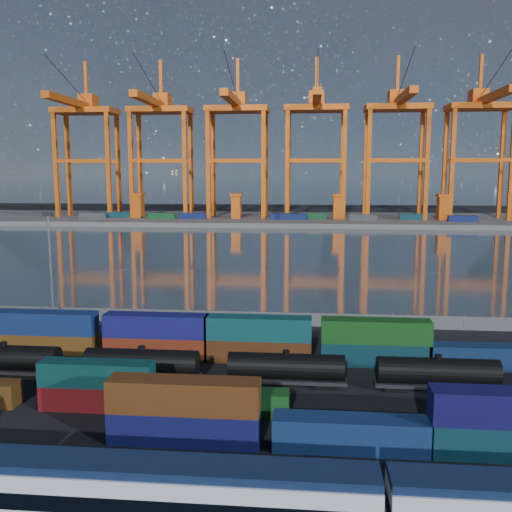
{
  "coord_description": "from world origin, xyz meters",
  "views": [
    {
      "loc": [
        7.94,
        -53.42,
        22.27
      ],
      "look_at": [
        0.0,
        30.0,
        10.0
      ],
      "focal_mm": 40.0,
      "sensor_mm": 36.0,
      "label": 1
    }
  ],
  "objects": [
    {
      "name": "ground",
      "position": [
        0.0,
        0.0,
        0.0
      ],
      "size": [
        700.0,
        700.0,
        0.0
      ],
      "primitive_type": "plane",
      "color": "black",
      "rests_on": "ground"
    },
    {
      "name": "harbor_water",
      "position": [
        0.0,
        105.0,
        0.01
      ],
      "size": [
        700.0,
        700.0,
        0.0
      ],
      "primitive_type": "plane",
      "color": "#34424C",
      "rests_on": "ground"
    },
    {
      "name": "far_quay",
      "position": [
        0.0,
        210.0,
        1.0
      ],
      "size": [
        700.0,
        70.0,
        2.0
      ],
      "primitive_type": "cube",
      "color": "#514F4C",
      "rests_on": "ground"
    },
    {
      "name": "distant_mountains",
      "position": [
        63.02,
        1600.0,
        220.29
      ],
      "size": [
        2470.0,
        1100.0,
        520.0
      ],
      "color": "#1E2630",
      "rests_on": "ground"
    },
    {
      "name": "passenger_train",
      "position": [
        -0.61,
        -22.74,
        2.73
      ],
      "size": [
        77.61,
        3.16,
        5.42
      ],
      "color": "silver",
      "rests_on": "ground"
    },
    {
      "name": "container_row_south",
      "position": [
        6.64,
        -9.4,
        2.34
      ],
      "size": [
        140.27,
        2.56,
        5.46
      ],
      "color": "#383A3C",
      "rests_on": "ground"
    },
    {
      "name": "container_row_mid",
      "position": [
        14.53,
        -3.56,
        1.56
      ],
      "size": [
        140.36,
        2.2,
        4.69
      ],
      "color": "#434648",
      "rests_on": "ground"
    },
    {
      "name": "container_row_north",
      "position": [
        -4.36,
        11.72,
        2.34
      ],
      "size": [
        141.75,
        2.56,
        5.45
      ],
      "color": "navy",
      "rests_on": "ground"
    },
    {
      "name": "tanker_string",
      "position": [
        -9.85,
        4.05,
        1.95
      ],
      "size": [
        136.65,
        2.72,
        3.89
      ],
      "color": "black",
      "rests_on": "ground"
    },
    {
      "name": "waterfront_fence",
      "position": [
        -0.0,
        28.0,
        1.0
      ],
      "size": [
        160.12,
        0.12,
        2.2
      ],
      "color": "#595B5E",
      "rests_on": "ground"
    },
    {
      "name": "yard_light_mast",
      "position": [
        -30.0,
        26.0,
        9.3
      ],
      "size": [
        1.6,
        0.4,
        16.6
      ],
      "color": "slate",
      "rests_on": "ground"
    },
    {
      "name": "gantry_cranes",
      "position": [
        -7.5,
        203.08,
        44.4
      ],
      "size": [
        202.86,
        53.49,
        72.44
      ],
      "color": "#D2520E",
      "rests_on": "ground"
    },
    {
      "name": "quay_containers",
      "position": [
        -11.0,
        195.46,
        3.3
      ],
      "size": [
        172.58,
        10.99,
        2.6
      ],
      "color": "navy",
      "rests_on": "far_quay"
    },
    {
      "name": "straddle_carriers",
      "position": [
        -2.5,
        200.0,
        7.82
      ],
      "size": [
        140.0,
        7.0,
        11.1
      ],
      "color": "#D2520E",
      "rests_on": "far_quay"
    }
  ]
}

